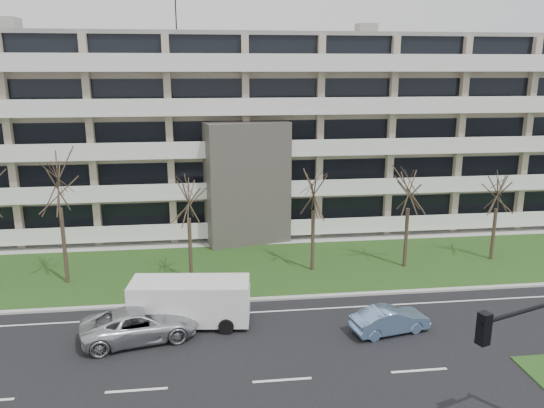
{
  "coord_description": "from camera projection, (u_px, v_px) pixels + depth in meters",
  "views": [
    {
      "loc": [
        -2.83,
        -19.52,
        12.72
      ],
      "look_at": [
        0.79,
        10.0,
        5.08
      ],
      "focal_mm": 35.0,
      "sensor_mm": 36.0,
      "label": 1
    }
  ],
  "objects": [
    {
      "name": "ground",
      "position": [
        282.0,
        380.0,
        22.26
      ],
      "size": [
        160.0,
        160.0,
        0.0
      ],
      "primitive_type": "plane",
      "color": "black",
      "rests_on": "ground"
    },
    {
      "name": "grass_verge",
      "position": [
        254.0,
        268.0,
        34.75
      ],
      "size": [
        90.0,
        10.0,
        0.06
      ],
      "primitive_type": "cube",
      "color": "#274416",
      "rests_on": "ground"
    },
    {
      "name": "curb",
      "position": [
        262.0,
        299.0,
        29.94
      ],
      "size": [
        90.0,
        0.35,
        0.12
      ],
      "primitive_type": "cube",
      "color": "#B2B2AD",
      "rests_on": "ground"
    },
    {
      "name": "sidewalk",
      "position": [
        248.0,
        241.0,
        40.04
      ],
      "size": [
        90.0,
        2.0,
        0.08
      ],
      "primitive_type": "cube",
      "color": "#B2B2AD",
      "rests_on": "ground"
    },
    {
      "name": "lane_edge_line",
      "position": [
        265.0,
        312.0,
        28.51
      ],
      "size": [
        90.0,
        0.12,
        0.01
      ],
      "primitive_type": "cube",
      "color": "white",
      "rests_on": "ground"
    },
    {
      "name": "apartment_building",
      "position": [
        241.0,
        131.0,
        44.71
      ],
      "size": [
        60.5,
        15.1,
        18.75
      ],
      "color": "tan",
      "rests_on": "ground"
    },
    {
      "name": "silver_pickup",
      "position": [
        140.0,
        324.0,
        25.49
      ],
      "size": [
        5.97,
        3.71,
        1.54
      ],
      "primitive_type": "imported",
      "rotation": [
        0.0,
        0.0,
        1.79
      ],
      "color": "silver",
      "rests_on": "ground"
    },
    {
      "name": "blue_sedan",
      "position": [
        390.0,
        320.0,
        26.18
      ],
      "size": [
        4.14,
        2.18,
        1.3
      ],
      "primitive_type": "imported",
      "rotation": [
        0.0,
        0.0,
        1.78
      ],
      "color": "#759BCB",
      "rests_on": "ground"
    },
    {
      "name": "white_van",
      "position": [
        192.0,
        298.0,
        26.88
      ],
      "size": [
        6.2,
        2.97,
        2.32
      ],
      "rotation": [
        0.0,
        0.0,
        -0.11
      ],
      "color": "white",
      "rests_on": "ground"
    },
    {
      "name": "tree_2",
      "position": [
        57.0,
        177.0,
        30.68
      ],
      "size": [
        4.24,
        4.24,
        8.48
      ],
      "color": "#382B21",
      "rests_on": "ground"
    },
    {
      "name": "tree_3",
      "position": [
        188.0,
        193.0,
        31.23
      ],
      "size": [
        3.6,
        3.6,
        7.2
      ],
      "color": "#382B21",
      "rests_on": "ground"
    },
    {
      "name": "tree_4",
      "position": [
        314.0,
        187.0,
        32.99
      ],
      "size": [
        3.56,
        3.56,
        7.12
      ],
      "color": "#382B21",
      "rests_on": "ground"
    },
    {
      "name": "tree_5",
      "position": [
        409.0,
        185.0,
        33.59
      ],
      "size": [
        3.57,
        3.57,
        7.14
      ],
      "color": "#382B21",
      "rests_on": "ground"
    },
    {
      "name": "tree_6",
      "position": [
        498.0,
        188.0,
        35.06
      ],
      "size": [
        3.22,
        3.22,
        6.43
      ],
      "color": "#382B21",
      "rests_on": "ground"
    }
  ]
}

